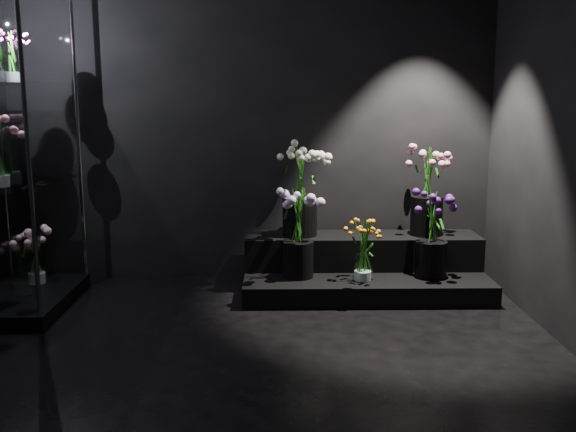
{
  "coord_description": "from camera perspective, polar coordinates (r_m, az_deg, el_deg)",
  "views": [
    {
      "loc": [
        0.22,
        -3.36,
        1.54
      ],
      "look_at": [
        0.29,
        1.2,
        0.68
      ],
      "focal_mm": 40.0,
      "sensor_mm": 36.0,
      "label": 1
    }
  ],
  "objects": [
    {
      "name": "wall_back",
      "position": [
        5.37,
        -3.28,
        9.14
      ],
      "size": [
        4.0,
        0.0,
        4.0
      ],
      "primitive_type": "plane",
      "rotation": [
        1.57,
        0.0,
        0.0
      ],
      "color": "black",
      "rests_on": "floor"
    },
    {
      "name": "display_case",
      "position": [
        4.95,
        -23.26,
        5.76
      ],
      "size": [
        0.65,
        1.08,
        2.38
      ],
      "color": "black",
      "rests_on": "floor"
    },
    {
      "name": "bouquet_pink_roses",
      "position": [
        5.28,
        12.29,
        2.52
      ],
      "size": [
        0.39,
        0.39,
        0.7
      ],
      "rotation": [
        0.0,
        0.0,
        0.13
      ],
      "color": "black",
      "rests_on": "display_riser"
    },
    {
      "name": "bouquet_lilac",
      "position": [
        4.89,
        0.92,
        -0.93
      ],
      "size": [
        0.44,
        0.44,
        0.69
      ],
      "rotation": [
        0.0,
        0.0,
        0.19
      ],
      "color": "black",
      "rests_on": "display_riser"
    },
    {
      "name": "bouquet_case_base_pink",
      "position": [
        5.3,
        -21.56,
        -3.14
      ],
      "size": [
        0.37,
        0.37,
        0.44
      ],
      "rotation": [
        0.0,
        0.0,
        0.14
      ],
      "color": "white",
      "rests_on": "display_case"
    },
    {
      "name": "bouquet_case_magenta",
      "position": [
        5.05,
        -23.35,
        12.95
      ],
      "size": [
        0.3,
        0.3,
        0.35
      ],
      "rotation": [
        0.0,
        0.0,
        0.35
      ],
      "color": "white",
      "rests_on": "display_case"
    },
    {
      "name": "bouquet_orange_bells",
      "position": [
        4.86,
        6.72,
        -2.98
      ],
      "size": [
        0.28,
        0.28,
        0.47
      ],
      "rotation": [
        0.0,
        0.0,
        -0.05
      ],
      "color": "white",
      "rests_on": "display_riser"
    },
    {
      "name": "wall_front",
      "position": [
        1.39,
        -9.9,
        4.84
      ],
      "size": [
        4.0,
        0.0,
        4.0
      ],
      "primitive_type": "plane",
      "rotation": [
        -1.57,
        0.0,
        0.0
      ],
      "color": "black",
      "rests_on": "floor"
    },
    {
      "name": "bouquet_cream_roses",
      "position": [
        5.14,
        1.07,
        2.87
      ],
      "size": [
        0.53,
        0.53,
        0.74
      ],
      "rotation": [
        0.0,
        0.0,
        -0.43
      ],
      "color": "black",
      "rests_on": "display_riser"
    },
    {
      "name": "display_riser",
      "position": [
        5.21,
        6.7,
        -4.59
      ],
      "size": [
        1.9,
        0.84,
        0.42
      ],
      "color": "black",
      "rests_on": "floor"
    },
    {
      "name": "floor",
      "position": [
        3.71,
        -4.32,
        -13.91
      ],
      "size": [
        4.0,
        4.0,
        0.0
      ],
      "primitive_type": "plane",
      "color": "black",
      "rests_on": "ground"
    },
    {
      "name": "bouquet_purple",
      "position": [
        5.03,
        12.69,
        -1.37
      ],
      "size": [
        0.35,
        0.35,
        0.66
      ],
      "rotation": [
        0.0,
        0.0,
        -0.15
      ],
      "color": "black",
      "rests_on": "display_riser"
    }
  ]
}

